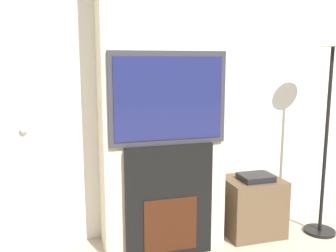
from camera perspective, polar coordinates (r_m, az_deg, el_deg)
wall_back at (r=3.15m, az=-2.25°, el=7.37°), size 6.00×0.06×2.70m
chimney_breast at (r=2.92m, az=-1.13°, el=7.19°), size 0.95×0.41×2.70m
fireplace at (r=2.92m, az=0.01°, el=-11.25°), size 0.67×0.15×0.88m
television at (r=2.73m, az=0.02°, el=4.23°), size 0.88×0.07×0.68m
floor_lamp at (r=3.37m, az=23.42°, el=4.88°), size 0.26×0.26×1.70m
media_stand at (r=3.39m, az=12.71°, el=-11.71°), size 0.49×0.40×0.55m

